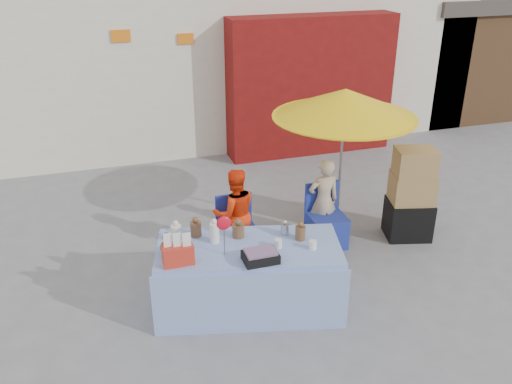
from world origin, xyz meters
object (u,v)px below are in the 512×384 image
object	(u,v)px
market_table	(248,276)
chair_left	(238,242)
vendor_orange	(235,213)
umbrella	(345,104)
vendor_beige	(323,201)
box_stack	(411,197)
chair_right	(326,228)

from	to	relation	value
market_table	chair_left	bearing A→B (deg)	94.59
market_table	vendor_orange	size ratio (longest dim) A/B	1.83
umbrella	vendor_orange	bearing A→B (deg)	-174.47
chair_left	vendor_beige	distance (m)	1.30
chair_left	box_stack	xyz separation A→B (m)	(2.44, -0.14, 0.35)
vendor_beige	chair_right	bearing A→B (deg)	91.00
market_table	umbrella	bearing A→B (deg)	50.85
chair_left	umbrella	size ratio (longest dim) A/B	0.41
chair_right	box_stack	xyz separation A→B (m)	(1.19, -0.14, 0.35)
vendor_beige	box_stack	xyz separation A→B (m)	(1.19, -0.27, 0.01)
chair_right	umbrella	size ratio (longest dim) A/B	0.41
vendor_orange	umbrella	world-z (taller)	umbrella
chair_left	vendor_orange	bearing A→B (deg)	91.00
vendor_orange	market_table	bearing A→B (deg)	82.53
vendor_orange	umbrella	bearing A→B (deg)	-173.58
market_table	vendor_orange	xyz separation A→B (m)	(0.17, 1.13, 0.20)
market_table	vendor_beige	bearing A→B (deg)	52.73
vendor_orange	vendor_beige	size ratio (longest dim) A/B	1.02
umbrella	vendor_beige	bearing A→B (deg)	-153.43
market_table	vendor_beige	distance (m)	1.82
umbrella	box_stack	bearing A→B (deg)	-25.37
chair_left	vendor_orange	world-z (taller)	vendor_orange
vendor_orange	chair_right	bearing A→B (deg)	174.77
chair_left	vendor_beige	bearing A→B (deg)	7.03
vendor_beige	umbrella	bearing A→B (deg)	-152.54
chair_right	box_stack	bearing A→B (deg)	-5.73
market_table	chair_right	xyz separation A→B (m)	(1.42, 1.00, -0.15)
umbrella	chair_left	bearing A→B (deg)	-169.61
chair_left	box_stack	size ratio (longest dim) A/B	0.64
vendor_orange	box_stack	bearing A→B (deg)	174.52
market_table	box_stack	world-z (taller)	box_stack
vendor_orange	vendor_beige	xyz separation A→B (m)	(1.25, 0.00, -0.01)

